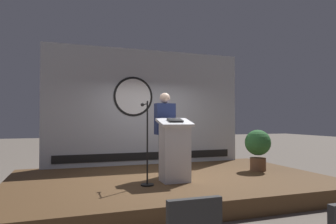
{
  "coord_description": "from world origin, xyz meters",
  "views": [
    {
      "loc": [
        -2.05,
        -5.83,
        1.49
      ],
      "look_at": [
        -0.08,
        -0.09,
        1.64
      ],
      "focal_mm": 31.75,
      "sensor_mm": 36.0,
      "label": 1
    }
  ],
  "objects_px": {
    "microphone_stand": "(147,155)",
    "potted_plant": "(258,146)",
    "podium": "(175,151)",
    "speaker_person": "(165,134)"
  },
  "relations": [
    {
      "from": "microphone_stand",
      "to": "potted_plant",
      "type": "bearing_deg",
      "value": 12.29
    },
    {
      "from": "microphone_stand",
      "to": "podium",
      "type": "bearing_deg",
      "value": 9.76
    },
    {
      "from": "potted_plant",
      "to": "speaker_person",
      "type": "bearing_deg",
      "value": -179.07
    },
    {
      "from": "podium",
      "to": "speaker_person",
      "type": "xyz_separation_m",
      "value": [
        -0.04,
        0.48,
        0.3
      ]
    },
    {
      "from": "speaker_person",
      "to": "microphone_stand",
      "type": "distance_m",
      "value": 0.87
    },
    {
      "from": "podium",
      "to": "potted_plant",
      "type": "relative_size",
      "value": 1.28
    },
    {
      "from": "podium",
      "to": "potted_plant",
      "type": "distance_m",
      "value": 2.31
    },
    {
      "from": "podium",
      "to": "potted_plant",
      "type": "height_order",
      "value": "podium"
    },
    {
      "from": "podium",
      "to": "potted_plant",
      "type": "bearing_deg",
      "value": 12.94
    },
    {
      "from": "podium",
      "to": "speaker_person",
      "type": "bearing_deg",
      "value": 95.03
    }
  ]
}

